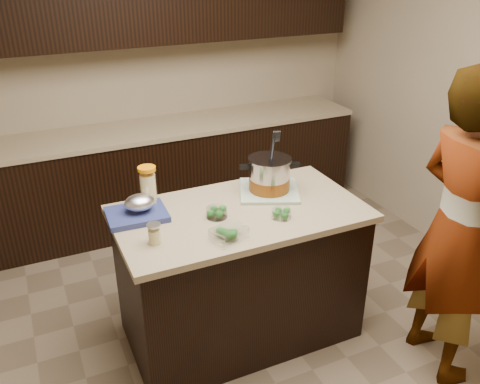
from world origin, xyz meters
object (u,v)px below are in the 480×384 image
Objects in this scene: island at (240,274)px; person at (459,230)px; stock_pot at (269,176)px; lemonade_pitcher at (148,189)px.

person reaches higher than island.
island is at bearing 60.83° from person.
lemonade_pitcher is (-0.74, 0.12, 0.01)m from stock_pot.
person is (0.98, -0.72, 0.46)m from island.
person is (0.71, -0.86, -0.10)m from stock_pot.
stock_pot is (0.27, 0.15, 0.56)m from island.
stock_pot reaches higher than island.
island is 0.80× the size of person.
lemonade_pitcher is at bearing 62.84° from person.
stock_pot is 0.21× the size of person.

